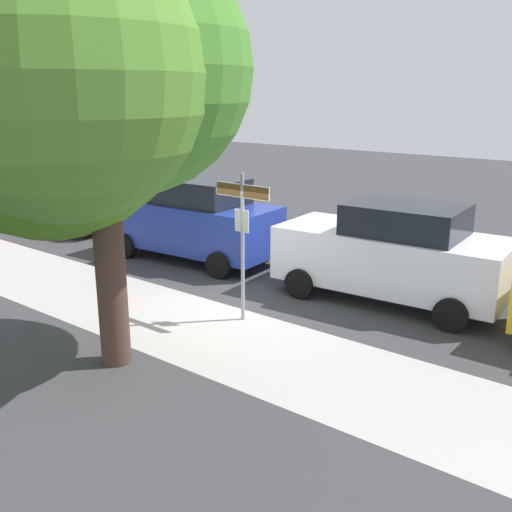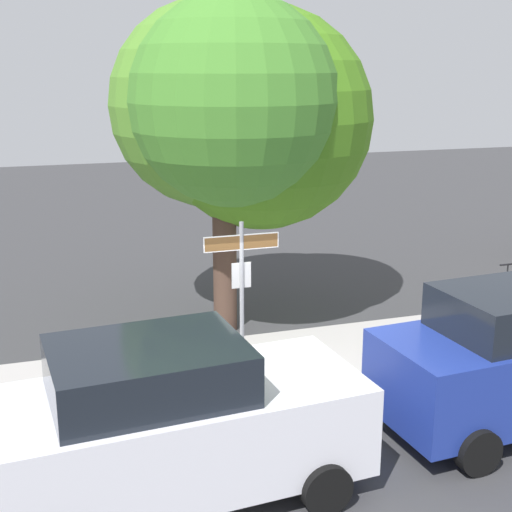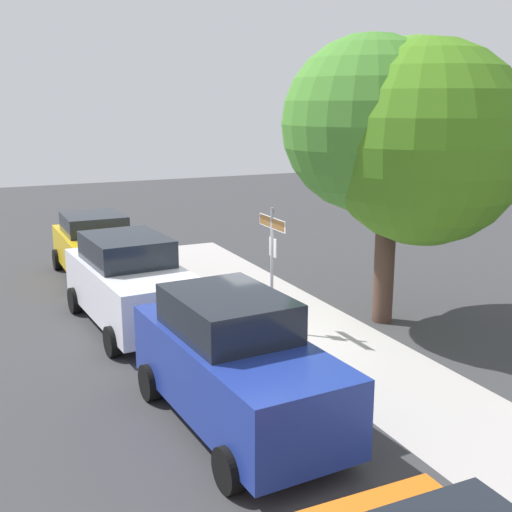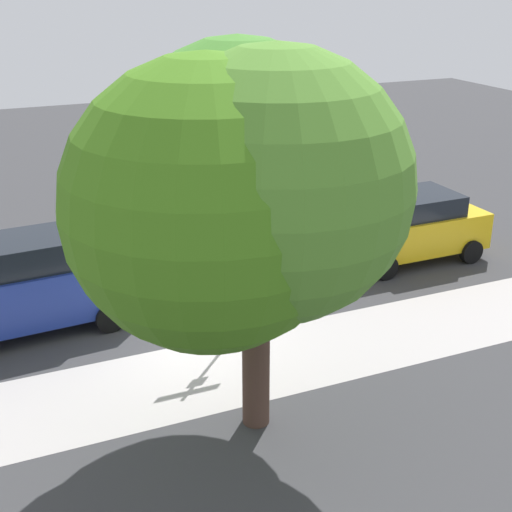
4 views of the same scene
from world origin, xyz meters
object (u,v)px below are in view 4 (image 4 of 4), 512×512
Objects in this scene: car_white at (251,246)px; car_blue at (28,285)px; shade_tree at (239,186)px; car_yellow at (411,226)px; street_sign at (224,262)px.

car_white is 1.03× the size of car_blue.
shade_tree is at bearing 114.46° from car_blue.
car_yellow is (-7.22, -5.45, -3.46)m from shade_tree.
shade_tree reaches higher than car_yellow.
car_yellow is at bearing 177.28° from car_blue.
car_white reaches higher than car_yellow.
street_sign is at bearing 142.37° from car_blue.
street_sign is at bearing 53.63° from car_white.
car_blue is (5.37, 0.31, 0.02)m from car_white.
street_sign is 4.46m from car_blue.
car_white is (4.67, -0.14, 0.10)m from car_yellow.
street_sign reaches higher than car_blue.
shade_tree reaches higher than car_white.
car_yellow is 0.84× the size of car_white.
shade_tree is at bearing 36.54° from car_yellow.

